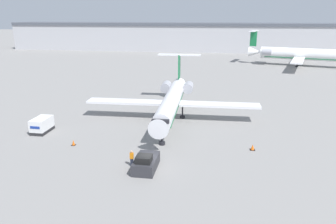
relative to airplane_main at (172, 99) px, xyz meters
name	(u,v)px	position (x,y,z in m)	size (l,w,h in m)	color
ground_plane	(152,169)	(0.46, -18.20, -3.21)	(600.00, 600.00, 0.00)	gray
terminal_building	(207,37)	(0.46, 101.80, 3.00)	(180.00, 16.80, 12.36)	#B2B2B7
airplane_main	(172,99)	(0.00, 0.00, 0.00)	(27.64, 26.95, 8.99)	white
pushback_tug	(146,163)	(-0.13, -18.30, -2.46)	(2.31, 4.39, 1.97)	#2D2D33
luggage_cart	(42,125)	(-17.47, -9.22, -2.17)	(2.00, 3.59, 2.08)	#232326
worker_near_tug	(132,158)	(-1.85, -17.82, -2.22)	(0.40, 0.26, 1.86)	#232838
traffic_cone_left	(73,143)	(-10.89, -13.23, -2.87)	(0.52, 0.52, 0.71)	black
traffic_cone_right	(253,147)	(11.81, -11.06, -2.86)	(0.64, 0.64, 0.72)	black
airplane_parked_far_left	(302,54)	(32.96, 61.42, 0.65)	(34.70, 34.81, 10.84)	white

